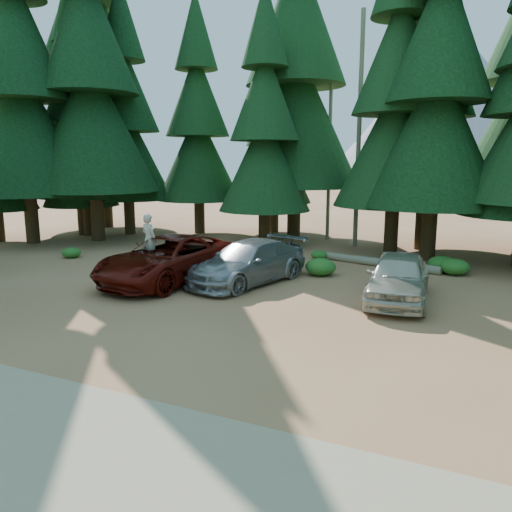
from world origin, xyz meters
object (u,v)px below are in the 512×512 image
Objects in this scene: frisbee_player at (149,239)px; log_left at (214,245)px; log_mid at (397,264)px; log_right at (379,263)px; silver_minivan_right at (398,277)px; red_pickup at (169,259)px; silver_minivan_center at (248,262)px.

log_left is (-1.16, 7.07, -1.43)m from frisbee_player.
log_mid is 0.77m from log_right.
log_left is (-10.37, 6.17, -0.64)m from silver_minivan_right.
frisbee_player is at bearing -104.56° from log_left.
red_pickup is at bearing -178.97° from silver_minivan_right.
frisbee_player is (-0.86, -0.01, 0.72)m from red_pickup.
silver_minivan_center is 6.39m from log_right.
silver_minivan_right is 1.27× the size of log_mid.
silver_minivan_right is at bearing -58.71° from log_right.
silver_minivan_center is 1.18× the size of log_left.
silver_minivan_center is 2.82× the size of frisbee_player.
log_left is 0.85× the size of log_right.
silver_minivan_right is 2.45× the size of frisbee_player.
red_pickup is 1.69× the size of log_mid.
log_left is at bearing 111.92° from red_pickup.
log_right is at bearing 47.93° from red_pickup.
log_right is at bearing 102.04° from silver_minivan_right.
red_pickup reaches higher than log_left.
silver_minivan_right is at bearing 12.90° from silver_minivan_center.
silver_minivan_center is 1.01× the size of log_right.
silver_minivan_right is 1.03× the size of log_left.
silver_minivan_right is at bearing -66.27° from log_mid.
log_mid is at bearing -129.60° from frisbee_player.
log_left reaches higher than log_mid.
silver_minivan_center is at bearing 27.12° from red_pickup.
red_pickup is 1.33× the size of silver_minivan_right.
red_pickup reaches higher than silver_minivan_center.
silver_minivan_right is 9.28m from frisbee_player.
red_pickup is 9.75m from log_mid.
silver_minivan_right reaches higher than log_mid.
log_left is (-2.02, 7.05, -0.70)m from red_pickup.
frisbee_player is at bearing -127.12° from log_right.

